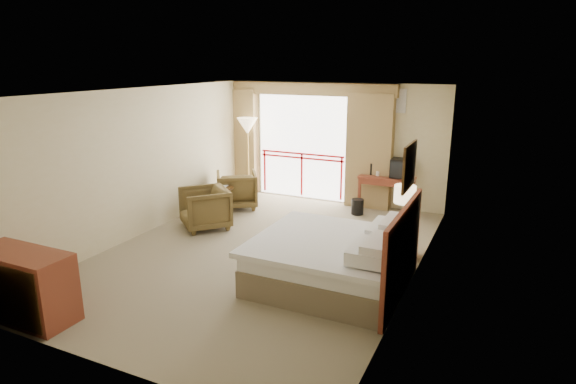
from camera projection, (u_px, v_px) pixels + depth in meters
The scene contains 29 objects.
floor at pixel (263, 252), 8.20m from camera, with size 7.00×7.00×0.00m, color #7E7257.
ceiling at pixel (261, 91), 7.48m from camera, with size 7.00×7.00×0.00m, color white.
wall_back at pixel (335, 143), 10.89m from camera, with size 5.00×5.00×0.00m, color beige.
wall_front at pixel (96, 249), 4.79m from camera, with size 5.00×5.00×0.00m, color beige.
wall_left at pixel (143, 162), 8.87m from camera, with size 7.00×7.00×0.00m, color beige.
wall_right at pixel (418, 193), 6.81m from camera, with size 7.00×7.00×0.00m, color beige.
balcony_door at pixel (302, 147), 11.24m from camera, with size 2.40×2.40×0.00m, color white.
balcony_railing at pixel (302, 164), 11.33m from camera, with size 2.09×0.03×1.02m.
curtain_left at pixel (239, 141), 11.80m from camera, with size 1.00×0.26×2.50m, color olive.
curtain_right at pixel (369, 152), 10.44m from camera, with size 1.00×0.26×2.50m, color olive.
valance at pixel (301, 89), 10.80m from camera, with size 4.40×0.22×0.28m, color olive.
hvac_vent at pixel (394, 101), 10.07m from camera, with size 0.50×0.04×0.50m, color silver.
bed at pixel (335, 260), 6.96m from camera, with size 2.13×2.06×0.97m.
headboard at pixel (402, 253), 6.49m from camera, with size 0.06×2.10×1.30m, color maroon.
framed_art at pixel (409, 166), 6.17m from camera, with size 0.04×0.72×0.60m.
nightstand at pixel (401, 239), 8.03m from camera, with size 0.39×0.46×0.55m, color maroon.
table_lamp at pixel (405, 195), 7.87m from camera, with size 0.35×0.35×0.62m.
phone at pixel (397, 224), 7.84m from camera, with size 0.19×0.15×0.08m, color black.
desk at pixel (387, 183), 10.41m from camera, with size 1.16×0.56×0.76m.
tv at pixel (402, 169), 10.14m from camera, with size 0.45×0.36×0.41m.
coffee_maker at pixel (372, 169), 10.44m from camera, with size 0.12×0.12×0.26m, color black.
cup at pixel (378, 174), 10.35m from camera, with size 0.07×0.07×0.11m, color white.
wastebasket at pixel (357, 207), 10.20m from camera, with size 0.26×0.26×0.33m, color black.
armchair_far at pixel (237, 207), 10.75m from camera, with size 0.86×0.88×0.80m, color #4D3E21.
armchair_near at pixel (206, 228), 9.42m from camera, with size 0.85×0.88×0.80m, color #4D3E21.
side_table at pixel (221, 195), 10.15m from camera, with size 0.55×0.55×0.60m.
book at pixel (220, 187), 10.09m from camera, with size 0.15×0.20×0.02m, color white.
floor_lamp at pixel (247, 129), 11.24m from camera, with size 0.48×0.48×1.88m.
dresser at pixel (24, 285), 6.01m from camera, with size 1.34×0.57×0.89m.
Camera 1 is at (3.63, -6.73, 3.16)m, focal length 30.00 mm.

